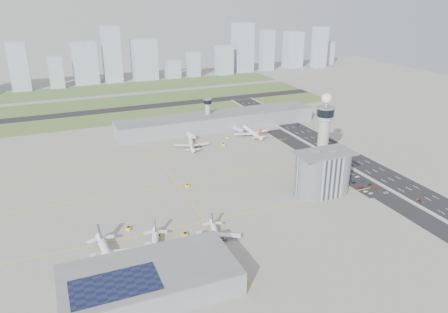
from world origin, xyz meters
name	(u,v)px	position (x,y,z in m)	size (l,w,h in m)	color
ground	(243,192)	(0.00, 0.00, 0.00)	(1000.00, 1000.00, 0.00)	gray
grass_strip_0	(144,115)	(-20.00, 225.00, 0.04)	(480.00, 50.00, 0.08)	#546B32
grass_strip_1	(131,101)	(-20.00, 300.00, 0.04)	(480.00, 60.00, 0.08)	#4C6D33
grass_strip_2	(120,88)	(-20.00, 380.00, 0.04)	(480.00, 70.00, 0.08)	#46652F
runway	(137,108)	(-20.00, 262.00, 0.06)	(480.00, 22.00, 0.10)	black
highway	(370,168)	(115.00, 0.00, 0.05)	(28.00, 500.00, 0.10)	black
barrier_left	(356,170)	(101.00, 0.00, 0.60)	(0.60, 500.00, 1.20)	#9E9E99
barrier_right	(384,165)	(129.00, 0.00, 0.60)	(0.60, 500.00, 1.20)	#9E9E99
landside_road	(353,178)	(90.00, -10.00, 0.04)	(18.00, 260.00, 0.08)	black
parking_lot	(361,184)	(88.00, -22.00, 0.05)	(20.00, 44.00, 0.10)	black
taxiway_line_h_0	(205,222)	(-40.00, -30.00, 0.01)	(260.00, 0.60, 0.01)	yellow
taxiway_line_h_1	(177,185)	(-40.00, 30.00, 0.01)	(260.00, 0.60, 0.01)	yellow
taxiway_line_h_2	(157,158)	(-40.00, 90.00, 0.01)	(260.00, 0.60, 0.01)	yellow
taxiway_line_v	(177,185)	(-40.00, 30.00, 0.01)	(0.60, 260.00, 0.01)	yellow
control_tower	(324,131)	(72.00, 8.00, 35.04)	(14.00, 14.00, 64.50)	#ADAAA5
secondary_tower	(208,111)	(30.00, 150.00, 18.80)	(8.60, 8.60, 31.90)	#ADAAA5
admin_building	(322,173)	(51.99, -22.00, 15.30)	(42.00, 24.00, 33.50)	#B2B2B7
terminal_pier	(218,121)	(40.00, 148.00, 7.90)	(210.00, 32.00, 15.80)	gray
near_terminal	(150,280)	(-88.07, -82.02, 6.43)	(84.00, 42.00, 13.00)	gray
airplane_near_a	(108,253)	(-103.01, -50.36, 6.41)	(45.77, 38.91, 12.82)	white
airplane_near_b	(154,245)	(-77.95, -51.54, 5.63)	(40.19, 34.16, 11.25)	white
airplane_near_c	(216,234)	(-41.60, -52.75, 4.94)	(35.29, 30.00, 9.88)	white
airplane_far_a	(191,141)	(-3.42, 104.91, 5.43)	(38.75, 32.94, 10.85)	white
airplane_far_b	(251,129)	(62.55, 114.08, 6.26)	(44.75, 38.04, 12.53)	white
jet_bridge_near_0	(92,274)	(-113.00, -61.00, 2.85)	(14.00, 3.00, 5.70)	silver
jet_bridge_near_1	(150,260)	(-83.00, -61.00, 2.85)	(14.00, 3.00, 5.70)	silver
jet_bridge_near_2	(203,248)	(-53.00, -61.00, 2.85)	(14.00, 3.00, 5.70)	silver
jet_bridge_far_0	(188,134)	(2.00, 132.00, 2.85)	(14.00, 3.00, 5.70)	silver
jet_bridge_far_1	(234,128)	(52.00, 132.00, 2.85)	(14.00, 3.00, 5.70)	silver
tug_0	(129,228)	(-86.37, -20.10, 1.03)	(2.45, 3.56, 2.07)	yellow
tug_1	(159,236)	(-71.63, -36.40, 0.97)	(2.29, 3.32, 1.93)	yellow
tug_2	(185,234)	(-56.70, -40.00, 1.04)	(2.45, 3.56, 2.07)	gold
tug_3	(187,185)	(-33.80, 24.59, 0.90)	(2.13, 3.10, 1.80)	#FDDB00
tug_4	(224,144)	(25.58, 97.19, 1.00)	(2.36, 3.43, 2.00)	yellow
tug_5	(228,137)	(37.45, 115.35, 0.89)	(2.10, 3.05, 1.77)	yellow
car_lot_0	(371,193)	(83.44, -38.27, 0.60)	(1.43, 3.55, 1.21)	white
car_lot_1	(366,191)	(82.11, -34.45, 0.61)	(1.29, 3.71, 1.22)	#A1A2A3
car_lot_2	(361,187)	(83.44, -27.62, 0.55)	(1.84, 3.99, 1.11)	maroon
car_lot_3	(354,182)	(84.14, -18.30, 0.59)	(1.64, 4.03, 1.17)	#23202A
car_lot_4	(350,180)	(83.65, -13.86, 0.61)	(1.45, 3.60, 1.23)	navy
car_lot_5	(343,176)	(83.75, -5.60, 0.58)	(1.23, 3.53, 1.16)	#B5B5C8
car_lot_6	(386,193)	(94.10, -41.69, 0.64)	(2.13, 4.62, 1.28)	#AEAEAE
car_lot_7	(374,188)	(92.18, -31.65, 0.60)	(1.69, 4.16, 1.21)	#AF2F1E
car_lot_8	(370,184)	(93.11, -25.59, 0.59)	(1.39, 3.44, 1.17)	#26262C
car_lot_9	(363,181)	(92.44, -18.77, 0.66)	(1.39, 3.99, 1.32)	navy
car_lot_10	(357,177)	(93.47, -10.77, 0.56)	(1.86, 4.04, 1.12)	white
car_lot_11	(352,174)	(92.67, -5.77, 0.63)	(1.76, 4.33, 1.26)	#8E979F
car_hw_0	(420,201)	(107.07, -60.80, 0.60)	(1.41, 3.50, 1.19)	maroon
car_hw_1	(342,152)	(115.60, 38.46, 0.56)	(1.19, 3.43, 1.13)	black
car_hw_2	(298,126)	(121.86, 121.39, 0.63)	(2.08, 4.50, 1.25)	navy
car_hw_4	(262,113)	(108.39, 178.89, 0.65)	(1.54, 3.82, 1.30)	gray
skyline_bldg_5	(19,67)	(-150.11, 419.66, 33.44)	(25.49, 20.39, 66.89)	#9EADC1
skyline_bldg_6	(56,72)	(-102.68, 417.90, 22.60)	(20.04, 16.03, 45.20)	#9EADC1
skyline_bldg_7	(85,63)	(-59.44, 436.89, 30.61)	(35.76, 28.61, 61.22)	#9EADC1
skyline_bldg_8	(112,54)	(-19.42, 431.56, 41.69)	(26.33, 21.06, 83.39)	#9EADC1
skyline_bldg_9	(144,59)	(30.27, 432.32, 31.06)	(36.96, 29.57, 62.11)	#9EADC1
skyline_bldg_10	(173,69)	(73.27, 423.68, 13.87)	(23.01, 18.41, 27.75)	#9EADC1
skyline_bldg_11	(193,64)	(108.28, 423.34, 19.48)	(20.22, 16.18, 38.97)	#9EADC1
skyline_bldg_12	(224,60)	(162.17, 421.29, 23.44)	(26.14, 20.92, 46.89)	#9EADC1
skyline_bldg_13	(243,48)	(201.27, 433.27, 40.60)	(32.26, 25.81, 81.20)	#9EADC1
skyline_bldg_14	(267,50)	(244.74, 426.38, 34.37)	(21.59, 17.28, 68.75)	#9EADC1
skyline_bldg_15	(293,50)	(302.83, 435.54, 31.70)	(30.25, 24.20, 63.40)	#9EADC1
skyline_bldg_16	(319,47)	(345.49, 415.96, 35.78)	(23.04, 18.43, 71.56)	#9EADC1
skyline_bldg_17	(327,53)	(382.05, 443.29, 20.53)	(22.64, 18.11, 41.06)	#9EADC1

